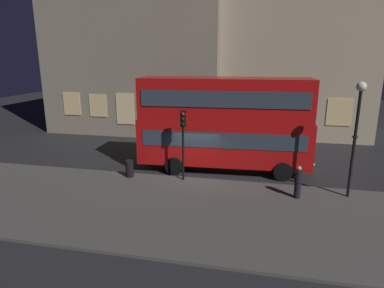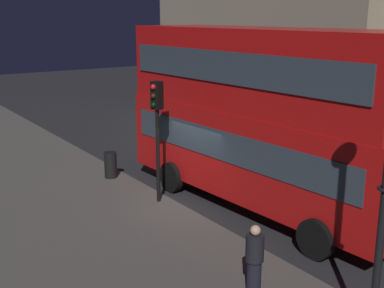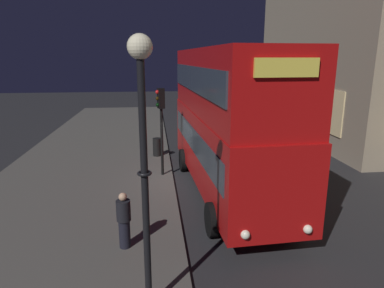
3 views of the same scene
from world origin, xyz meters
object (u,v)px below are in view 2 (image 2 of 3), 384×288
at_px(traffic_light_near_kerb, 157,116).
at_px(double_decker_bus, 260,111).
at_px(pedestrian, 254,260).
at_px(litter_bin, 111,165).

bearing_deg(traffic_light_near_kerb, double_decker_bus, 37.78).
distance_m(pedestrian, litter_bin, 9.01).
bearing_deg(pedestrian, litter_bin, -91.64).
height_order(pedestrian, litter_bin, pedestrian).
bearing_deg(litter_bin, pedestrian, -6.43).
relative_size(traffic_light_near_kerb, litter_bin, 4.03).
relative_size(double_decker_bus, traffic_light_near_kerb, 2.67).
height_order(traffic_light_near_kerb, litter_bin, traffic_light_near_kerb).
relative_size(traffic_light_near_kerb, pedestrian, 2.40).
bearing_deg(pedestrian, traffic_light_near_kerb, -96.58).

